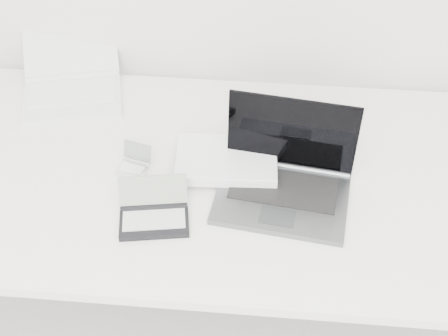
# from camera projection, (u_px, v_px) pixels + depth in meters

# --- Properties ---
(desk) EXTENTS (1.60, 0.80, 0.73)m
(desk) POSITION_uv_depth(u_px,v_px,m) (237.00, 186.00, 1.66)
(desk) COLOR white
(desk) RESTS_ON ground
(laptop_large) EXTENTS (0.46, 0.33, 0.22)m
(laptop_large) POSITION_uv_depth(u_px,v_px,m) (261.00, 172.00, 1.58)
(laptop_large) COLOR #575A5C
(laptop_large) RESTS_ON desk
(netbook_open_white) EXTENTS (0.36, 0.40, 0.12)m
(netbook_open_white) POSITION_uv_depth(u_px,v_px,m) (72.00, 84.00, 1.86)
(netbook_open_white) COLOR white
(netbook_open_white) RESTS_ON desk
(pda_silver) EXTENTS (0.09, 0.10, 0.06)m
(pda_silver) POSITION_uv_depth(u_px,v_px,m) (134.00, 165.00, 1.63)
(pda_silver) COLOR white
(pda_silver) RESTS_ON desk
(palmtop_charcoal) EXTENTS (0.19, 0.16, 0.08)m
(palmtop_charcoal) POSITION_uv_depth(u_px,v_px,m) (154.00, 215.00, 1.51)
(palmtop_charcoal) COLOR black
(palmtop_charcoal) RESTS_ON desk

